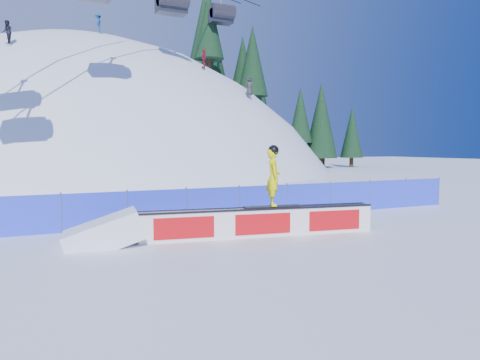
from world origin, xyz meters
name	(u,v)px	position (x,y,z in m)	size (l,w,h in m)	color
ground	(278,246)	(0.00, 0.00, 0.00)	(160.00, 160.00, 0.00)	white
snow_hill	(85,334)	(0.00, 42.00, -18.00)	(64.00, 64.00, 64.00)	white
treeline	(266,90)	(22.68, 42.09, 9.78)	(21.82, 13.27, 20.85)	#322014
safety_fence	(213,205)	(0.00, 4.50, 0.60)	(22.05, 0.05, 1.30)	#273DF1
rail_box	(261,222)	(0.24, 1.44, 0.42)	(7.08, 1.56, 0.85)	white
snow_ramp	(104,245)	(-4.14, 2.11, 0.00)	(1.99, 1.33, 0.75)	white
snowboarder	(273,177)	(0.63, 1.38, 1.75)	(1.78, 0.73, 1.83)	black
distant_skiers	(133,46)	(3.14, 29.95, 11.17)	(19.96, 8.63, 7.59)	black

